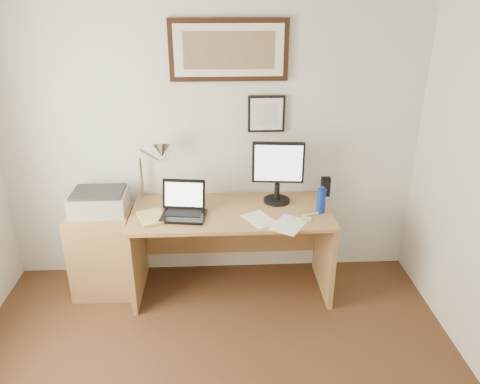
{
  "coord_description": "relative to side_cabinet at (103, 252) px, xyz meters",
  "views": [
    {
      "loc": [
        0.05,
        -1.73,
        2.4
      ],
      "look_at": [
        0.21,
        1.43,
        1.0
      ],
      "focal_mm": 35.0,
      "sensor_mm": 36.0,
      "label": 1
    }
  ],
  "objects": [
    {
      "name": "book",
      "position": [
        0.36,
        -0.19,
        0.39
      ],
      "size": [
        0.28,
        0.32,
        0.02
      ],
      "primitive_type": "imported",
      "rotation": [
        0.0,
        0.0,
        0.4
      ],
      "color": "#D3C163",
      "rests_on": "desk"
    },
    {
      "name": "speaker",
      "position": [
        1.88,
        0.21,
        0.47
      ],
      "size": [
        0.07,
        0.06,
        0.16
      ],
      "primitive_type": "cube",
      "rotation": [
        0.0,
        0.0,
        -0.0
      ],
      "color": "black",
      "rests_on": "desk"
    },
    {
      "name": "paper_sheet_a",
      "position": [
        1.28,
        -0.21,
        0.39
      ],
      "size": [
        0.29,
        0.33,
        0.0
      ],
      "primitive_type": "cube",
      "rotation": [
        0.0,
        0.0,
        0.48
      ],
      "color": "white",
      "rests_on": "desk"
    },
    {
      "name": "marker_pen",
      "position": [
        1.69,
        -0.16,
        0.39
      ],
      "size": [
        0.14,
        0.06,
        0.02
      ],
      "primitive_type": "cylinder",
      "rotation": [
        0.0,
        1.57,
        0.35
      ],
      "color": "white",
      "rests_on": "desk"
    },
    {
      "name": "desk",
      "position": [
        1.07,
        0.04,
        0.15
      ],
      "size": [
        1.6,
        0.7,
        0.75
      ],
      "color": "#9B6E41",
      "rests_on": "floor"
    },
    {
      "name": "side_cabinet",
      "position": [
        0.0,
        0.0,
        0.0
      ],
      "size": [
        0.5,
        0.4,
        0.73
      ],
      "primitive_type": "cube",
      "color": "#9B6E41",
      "rests_on": "floor"
    },
    {
      "name": "picture_large",
      "position": [
        1.07,
        0.29,
        1.59
      ],
      "size": [
        0.92,
        0.04,
        0.47
      ],
      "color": "black",
      "rests_on": "wall_back"
    },
    {
      "name": "water_bottle",
      "position": [
        1.78,
        -0.11,
        0.48
      ],
      "size": [
        0.07,
        0.07,
        0.2
      ],
      "primitive_type": "cylinder",
      "color": "#0C2BA1",
      "rests_on": "desk"
    },
    {
      "name": "picture_small",
      "position": [
        1.37,
        0.29,
        1.09
      ],
      "size": [
        0.3,
        0.03,
        0.3
      ],
      "color": "black",
      "rests_on": "wall_back"
    },
    {
      "name": "laptop",
      "position": [
        0.69,
        -0.1,
        0.44
      ],
      "size": [
        0.37,
        0.34,
        0.26
      ],
      "color": "black",
      "rests_on": "desk"
    },
    {
      "name": "printer",
      "position": [
        0.01,
        0.04,
        0.45
      ],
      "size": [
        0.44,
        0.34,
        0.18
      ],
      "color": "#A2A2A5",
      "rests_on": "side_cabinet"
    },
    {
      "name": "desk_lamp",
      "position": [
        0.51,
        0.13,
        0.82
      ],
      "size": [
        0.29,
        0.27,
        0.53
      ],
      "color": "silver",
      "rests_on": "desk"
    },
    {
      "name": "sticky_pad",
      "position": [
        1.64,
        -0.24,
        0.39
      ],
      "size": [
        0.1,
        0.1,
        0.01
      ],
      "primitive_type": "cube",
      "rotation": [
        0.0,
        0.0,
        -0.32
      ],
      "color": "#DBCF68",
      "rests_on": "desk"
    },
    {
      "name": "lcd_monitor",
      "position": [
        1.45,
        0.1,
        0.68
      ],
      "size": [
        0.42,
        0.22,
        0.52
      ],
      "color": "black",
      "rests_on": "desk"
    },
    {
      "name": "paper_sheet_b",
      "position": [
        1.49,
        -0.32,
        0.39
      ],
      "size": [
        0.34,
        0.36,
        0.0
      ],
      "primitive_type": "cube",
      "rotation": [
        0.0,
        0.0,
        -0.56
      ],
      "color": "white",
      "rests_on": "desk"
    },
    {
      "name": "wall_back",
      "position": [
        0.92,
        0.32,
        0.89
      ],
      "size": [
        3.5,
        0.02,
        2.5
      ],
      "primitive_type": "cube",
      "color": "silver",
      "rests_on": "ground"
    },
    {
      "name": "bottle_cap",
      "position": [
        1.78,
        -0.11,
        0.59
      ],
      "size": [
        0.04,
        0.04,
        0.02
      ],
      "primitive_type": "cylinder",
      "color": "#0C2BA1",
      "rests_on": "water_bottle"
    }
  ]
}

